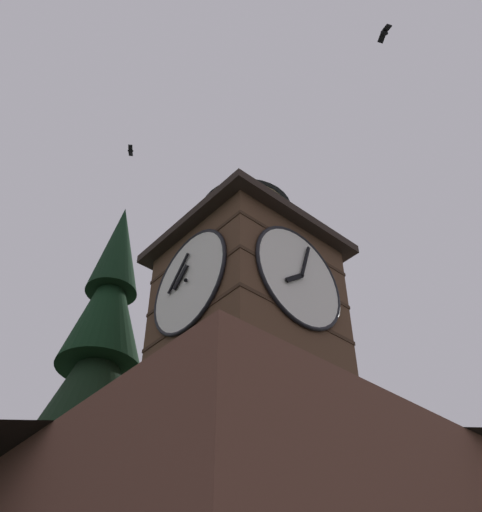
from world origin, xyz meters
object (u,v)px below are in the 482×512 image
(pine_tree_behind, at_px, (79,478))
(flying_bird_high, at_px, (131,151))
(clock_tower, at_px, (247,316))
(flying_bird_low, at_px, (384,33))

(pine_tree_behind, bearing_deg, flying_bird_high, 51.16)
(pine_tree_behind, distance_m, flying_bird_high, 11.49)
(clock_tower, height_order, flying_bird_high, flying_bird_high)
(clock_tower, bearing_deg, pine_tree_behind, -65.95)
(flying_bird_low, bearing_deg, clock_tower, -91.40)
(flying_bird_high, xyz_separation_m, flying_bird_low, (-2.22, 9.42, -1.83))
(clock_tower, relative_size, pine_tree_behind, 0.56)
(clock_tower, xyz_separation_m, flying_bird_high, (2.36, -3.63, 7.95))
(clock_tower, height_order, flying_bird_low, flying_bird_low)
(flying_bird_high, height_order, flying_bird_low, flying_bird_high)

